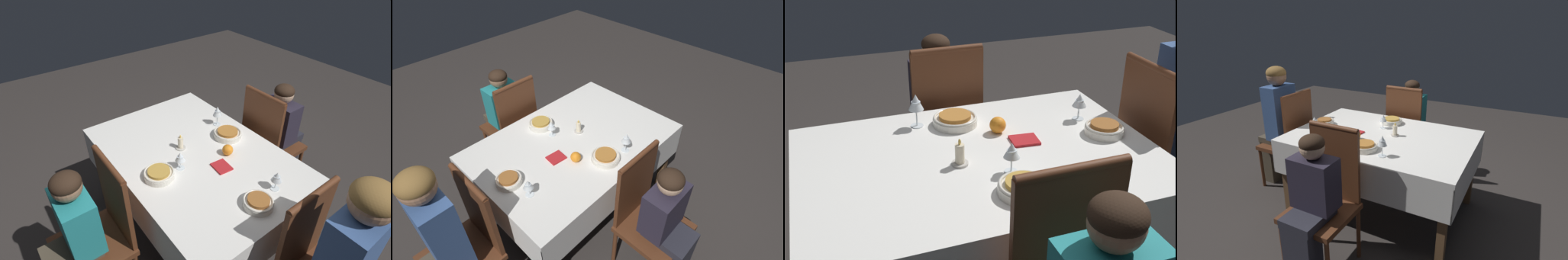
# 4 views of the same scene
# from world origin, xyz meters

# --- Properties ---
(ground_plane) EXTENTS (8.00, 8.00, 0.00)m
(ground_plane) POSITION_xyz_m (0.00, 0.00, 0.00)
(ground_plane) COLOR #332D2B
(dining_table) EXTENTS (1.56, 1.07, 0.74)m
(dining_table) POSITION_xyz_m (0.00, 0.00, 0.65)
(dining_table) COLOR white
(dining_table) RESTS_ON ground_plane
(chair_west) EXTENTS (0.43, 0.43, 1.03)m
(chair_west) POSITION_xyz_m (-1.01, -0.06, 0.55)
(chair_west) COLOR #562D19
(chair_west) RESTS_ON ground_plane
(chair_south) EXTENTS (0.43, 0.43, 1.03)m
(chair_south) POSITION_xyz_m (-0.04, -0.76, 0.55)
(chair_south) COLOR #562D19
(chair_south) RESTS_ON ground_plane
(chair_north) EXTENTS (0.43, 0.43, 1.03)m
(chair_north) POSITION_xyz_m (-0.07, 0.76, 0.55)
(chair_north) COLOR #562D19
(chair_north) RESTS_ON ground_plane
(person_adult_denim) EXTENTS (0.34, 0.30, 1.27)m
(person_adult_denim) POSITION_xyz_m (-1.17, -0.06, 0.72)
(person_adult_denim) COLOR #4C4233
(person_adult_denim) RESTS_ON ground_plane
(person_child_dark) EXTENTS (0.30, 0.33, 1.04)m
(person_child_dark) POSITION_xyz_m (-0.04, -0.94, 0.57)
(person_child_dark) COLOR #282833
(person_child_dark) RESTS_ON ground_plane
(person_child_teal) EXTENTS (0.30, 0.33, 1.07)m
(person_child_teal) POSITION_xyz_m (-0.07, 0.94, 0.59)
(person_child_teal) COLOR #4C4233
(person_child_teal) RESTS_ON ground_plane
(bowl_west) EXTENTS (0.18, 0.18, 0.06)m
(bowl_west) POSITION_xyz_m (-0.62, 0.00, 0.76)
(bowl_west) COLOR silver
(bowl_west) RESTS_ON dining_table
(wine_glass_west) EXTENTS (0.07, 0.07, 0.13)m
(wine_glass_west) POSITION_xyz_m (-0.58, -0.19, 0.83)
(wine_glass_west) COLOR white
(wine_glass_west) RESTS_ON dining_table
(bowl_south) EXTENTS (0.22, 0.22, 0.06)m
(bowl_south) POSITION_xyz_m (0.01, -0.33, 0.76)
(bowl_south) COLOR silver
(bowl_south) RESTS_ON dining_table
(wine_glass_south) EXTENTS (0.07, 0.07, 0.17)m
(wine_glass_south) POSITION_xyz_m (0.19, -0.37, 0.86)
(wine_glass_south) COLOR white
(wine_glass_south) RESTS_ON dining_table
(bowl_north) EXTENTS (0.20, 0.20, 0.06)m
(bowl_north) POSITION_xyz_m (-0.06, 0.33, 0.76)
(bowl_north) COLOR silver
(bowl_north) RESTS_ON dining_table
(wine_glass_north) EXTENTS (0.07, 0.07, 0.13)m
(wine_glass_north) POSITION_xyz_m (-0.07, 0.17, 0.83)
(wine_glass_north) COLOR white
(wine_glass_north) RESTS_ON dining_table
(candle_centerpiece) EXTENTS (0.07, 0.07, 0.12)m
(candle_centerpiece) POSITION_xyz_m (0.11, 0.05, 0.78)
(candle_centerpiece) COLOR beige
(candle_centerpiece) RESTS_ON dining_table
(orange_fruit) EXTENTS (0.08, 0.08, 0.08)m
(orange_fruit) POSITION_xyz_m (-0.15, -0.18, 0.78)
(orange_fruit) COLOR orange
(orange_fruit) RESTS_ON dining_table
(napkin_red_folded) EXTENTS (0.13, 0.12, 0.01)m
(napkin_red_folded) POSITION_xyz_m (-0.23, -0.05, 0.74)
(napkin_red_folded) COLOR red
(napkin_red_folded) RESTS_ON dining_table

